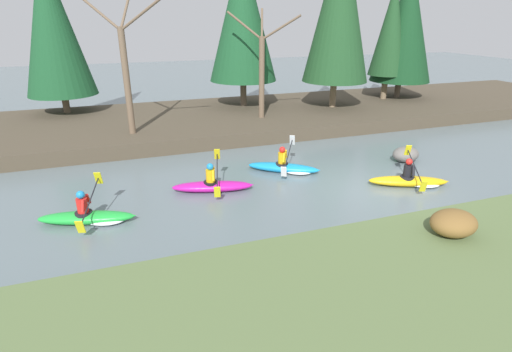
{
  "coord_description": "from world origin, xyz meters",
  "views": [
    {
      "loc": [
        -7.82,
        -10.42,
        5.52
      ],
      "look_at": [
        -3.74,
        1.28,
        0.55
      ],
      "focal_mm": 28.0,
      "sensor_mm": 36.0,
      "label": 1
    }
  ],
  "objects_px": {
    "kayaker_lead": "(411,181)",
    "kayaker_far_back": "(90,217)",
    "kayaker_middle": "(286,167)",
    "boulder_midstream": "(406,154)",
    "kayaker_trailing": "(213,185)"
  },
  "relations": [
    {
      "from": "kayaker_lead",
      "to": "kayaker_far_back",
      "type": "distance_m",
      "value": 10.51
    },
    {
      "from": "kayaker_far_back",
      "to": "kayaker_middle",
      "type": "bearing_deg",
      "value": 30.26
    },
    {
      "from": "kayaker_lead",
      "to": "boulder_midstream",
      "type": "height_order",
      "value": "kayaker_lead"
    },
    {
      "from": "kayaker_trailing",
      "to": "boulder_midstream",
      "type": "height_order",
      "value": "kayaker_trailing"
    },
    {
      "from": "kayaker_lead",
      "to": "boulder_midstream",
      "type": "bearing_deg",
      "value": 77.65
    },
    {
      "from": "kayaker_middle",
      "to": "kayaker_trailing",
      "type": "xyz_separation_m",
      "value": [
        -3.04,
        -0.82,
        0.02
      ]
    },
    {
      "from": "kayaker_lead",
      "to": "kayaker_middle",
      "type": "distance_m",
      "value": 4.47
    },
    {
      "from": "kayaker_far_back",
      "to": "boulder_midstream",
      "type": "distance_m",
      "value": 12.02
    },
    {
      "from": "kayaker_middle",
      "to": "kayaker_trailing",
      "type": "relative_size",
      "value": 0.93
    },
    {
      "from": "kayaker_far_back",
      "to": "boulder_midstream",
      "type": "height_order",
      "value": "kayaker_far_back"
    },
    {
      "from": "kayaker_trailing",
      "to": "kayaker_far_back",
      "type": "height_order",
      "value": "same"
    },
    {
      "from": "kayaker_middle",
      "to": "kayaker_trailing",
      "type": "height_order",
      "value": "same"
    },
    {
      "from": "kayaker_lead",
      "to": "kayaker_middle",
      "type": "xyz_separation_m",
      "value": [
        -3.6,
        2.65,
        0.0
      ]
    },
    {
      "from": "kayaker_lead",
      "to": "kayaker_middle",
      "type": "height_order",
      "value": "same"
    },
    {
      "from": "kayaker_middle",
      "to": "kayaker_lead",
      "type": "bearing_deg",
      "value": -3.78
    }
  ]
}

